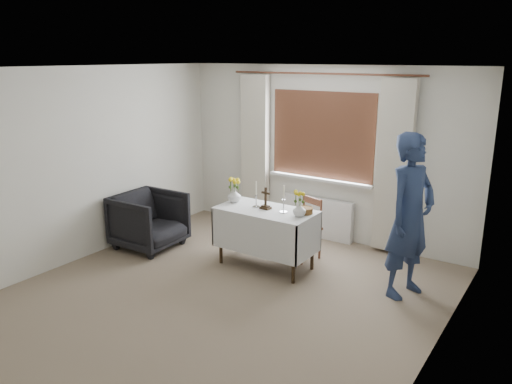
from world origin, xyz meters
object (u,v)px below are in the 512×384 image
at_px(altar_table, 266,238).
at_px(flower_vase_left, 234,195).
at_px(person, 410,216).
at_px(flower_vase_right, 299,210).
at_px(wooden_cross, 266,198).
at_px(armchair, 149,221).
at_px(wooden_chair, 303,229).

bearing_deg(altar_table, flower_vase_left, 175.14).
xyz_separation_m(person, flower_vase_right, (-1.24, -0.25, -0.08)).
height_order(altar_table, wooden_cross, wooden_cross).
relative_size(wooden_cross, flower_vase_right, 1.68).
bearing_deg(wooden_cross, armchair, -163.18).
distance_m(wooden_chair, flower_vase_right, 0.71).
bearing_deg(wooden_chair, flower_vase_right, -48.26).
distance_m(altar_table, wooden_chair, 0.57).
relative_size(armchair, wooden_cross, 3.09).
distance_m(altar_table, person, 1.82).
xyz_separation_m(person, flower_vase_left, (-2.24, -0.19, -0.07)).
height_order(wooden_chair, flower_vase_left, flower_vase_left).
relative_size(flower_vase_left, flower_vase_right, 1.09).
height_order(altar_table, person, person).
distance_m(altar_table, flower_vase_right, 0.67).
bearing_deg(wooden_cross, person, 11.94).
bearing_deg(flower_vase_right, flower_vase_left, 176.80).
height_order(armchair, flower_vase_right, flower_vase_right).
distance_m(armchair, person, 3.53).
height_order(armchair, flower_vase_left, flower_vase_left).
bearing_deg(flower_vase_left, wooden_chair, 30.87).
bearing_deg(wooden_cross, wooden_chair, 65.68).
height_order(altar_table, armchair, armchair).
bearing_deg(wooden_chair, altar_table, -98.01).
xyz_separation_m(wooden_chair, flower_vase_left, (-0.78, -0.46, 0.44)).
xyz_separation_m(armchair, person, (3.44, 0.58, 0.53)).
bearing_deg(armchair, wooden_chair, -68.57).
height_order(wooden_chair, person, person).
bearing_deg(wooden_chair, flower_vase_left, -130.61).
distance_m(wooden_chair, flower_vase_left, 1.01).
distance_m(wooden_chair, armchair, 2.15).
height_order(altar_table, flower_vase_left, flower_vase_left).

